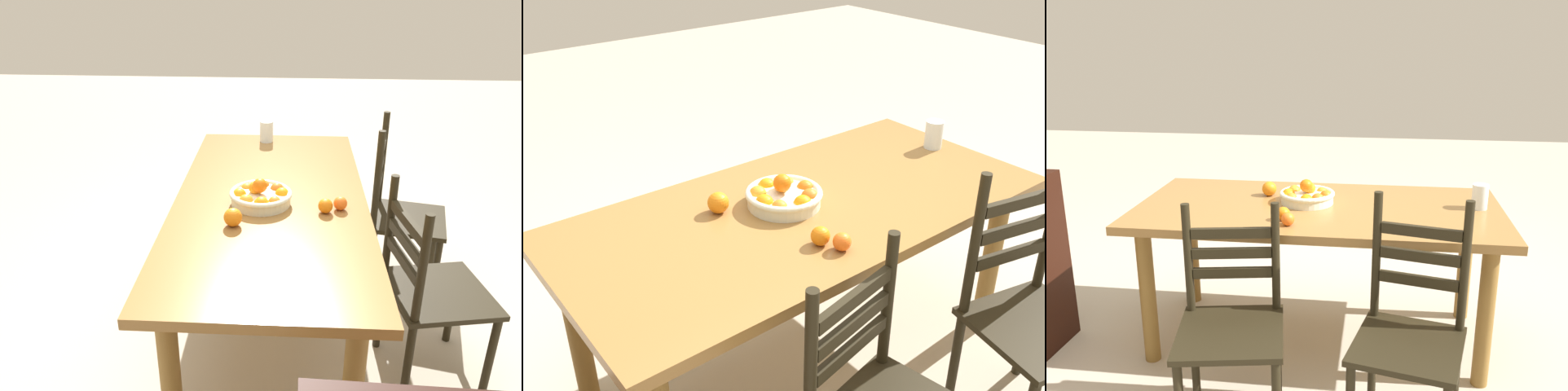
# 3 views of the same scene
# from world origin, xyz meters

# --- Properties ---
(ground_plane) EXTENTS (12.00, 12.00, 0.00)m
(ground_plane) POSITION_xyz_m (0.00, 0.00, 0.00)
(ground_plane) COLOR #B7AC98
(dining_table) EXTENTS (1.85, 0.89, 0.75)m
(dining_table) POSITION_xyz_m (0.00, 0.00, 0.65)
(dining_table) COLOR olive
(dining_table) RESTS_ON ground
(chair_near_window) EXTENTS (0.49, 0.49, 0.99)m
(chair_near_window) POSITION_xyz_m (-0.45, 0.71, 0.46)
(chair_near_window) COLOR black
(chair_near_window) RESTS_ON ground
(fruit_bowl) EXTENTS (0.29, 0.29, 0.13)m
(fruit_bowl) POSITION_xyz_m (0.06, -0.04, 0.79)
(fruit_bowl) COLOR silver
(fruit_bowl) RESTS_ON dining_table
(orange_loose_0) EXTENTS (0.08, 0.08, 0.08)m
(orange_loose_0) POSITION_xyz_m (0.28, -0.15, 0.79)
(orange_loose_0) COLOR orange
(orange_loose_0) RESTS_ON dining_table
(orange_loose_1) EXTENTS (0.07, 0.07, 0.07)m
(orange_loose_1) POSITION_xyz_m (0.14, 0.25, 0.78)
(orange_loose_1) COLOR orange
(orange_loose_1) RESTS_ON dining_table
(orange_loose_2) EXTENTS (0.06, 0.06, 0.06)m
(orange_loose_2) POSITION_xyz_m (0.10, 0.31, 0.78)
(orange_loose_2) COLOR orange
(orange_loose_2) RESTS_ON dining_table
(drinking_glass) EXTENTS (0.08, 0.08, 0.13)m
(drinking_glass) POSITION_xyz_m (-0.81, -0.06, 0.81)
(drinking_glass) COLOR silver
(drinking_glass) RESTS_ON dining_table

